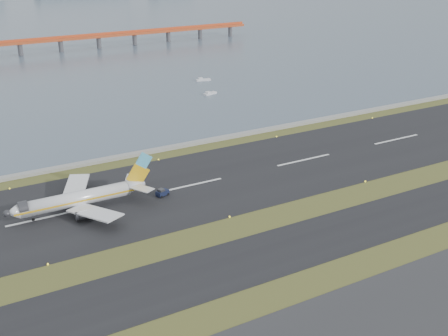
{
  "coord_description": "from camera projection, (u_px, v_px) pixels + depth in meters",
  "views": [
    {
      "loc": [
        -62.77,
        -101.06,
        65.04
      ],
      "look_at": [
        6.55,
        22.0,
        6.97
      ],
      "focal_mm": 45.0,
      "sensor_mm": 36.0,
      "label": 1
    }
  ],
  "objects": [
    {
      "name": "ground",
      "position": [
        245.0,
        230.0,
        134.67
      ],
      "size": [
        1000.0,
        1000.0,
        0.0
      ],
      "primitive_type": "plane",
      "color": "#344819",
      "rests_on": "ground"
    },
    {
      "name": "taxiway_strip",
      "position": [
        273.0,
        253.0,
        124.98
      ],
      "size": [
        1000.0,
        18.0,
        0.1
      ],
      "primitive_type": "cube",
      "color": "black",
      "rests_on": "ground"
    },
    {
      "name": "runway_strip",
      "position": [
        190.0,
        186.0,
        158.82
      ],
      "size": [
        1000.0,
        45.0,
        0.1
      ],
      "primitive_type": "cube",
      "color": "black",
      "rests_on": "ground"
    },
    {
      "name": "seawall",
      "position": [
        149.0,
        151.0,
        182.83
      ],
      "size": [
        1000.0,
        2.5,
        1.0
      ],
      "primitive_type": "cube",
      "color": "gray",
      "rests_on": "ground"
    },
    {
      "name": "red_pier",
      "position": [
        60.0,
        40.0,
        342.43
      ],
      "size": [
        260.0,
        5.0,
        10.2
      ],
      "color": "#BE4820",
      "rests_on": "ground"
    },
    {
      "name": "airliner",
      "position": [
        82.0,
        198.0,
        143.35
      ],
      "size": [
        38.52,
        32.89,
        12.8
      ],
      "color": "white",
      "rests_on": "ground"
    },
    {
      "name": "pushback_tug",
      "position": [
        162.0,
        192.0,
        152.05
      ],
      "size": [
        3.9,
        2.98,
        2.21
      ],
      "rotation": [
        0.0,
        0.0,
        0.34
      ],
      "color": "#121933",
      "rests_on": "ground"
    },
    {
      "name": "workboat_near",
      "position": [
        210.0,
        93.0,
        250.99
      ],
      "size": [
        7.03,
        4.06,
        1.63
      ],
      "rotation": [
        0.0,
        0.0,
        0.31
      ],
      "color": "silver",
      "rests_on": "ground"
    },
    {
      "name": "workboat_far",
      "position": [
        203.0,
        80.0,
        274.99
      ],
      "size": [
        7.38,
        3.43,
        1.72
      ],
      "rotation": [
        0.0,
        0.0,
        -0.17
      ],
      "color": "silver",
      "rests_on": "ground"
    }
  ]
}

